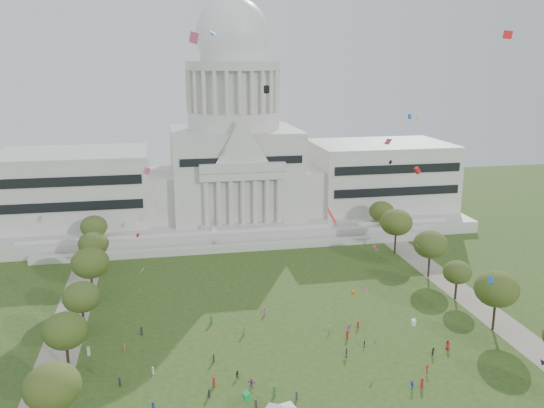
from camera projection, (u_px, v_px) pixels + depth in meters
name	position (u px, v px, depth m)	size (l,w,h in m)	color
ground	(321.00, 396.00, 101.87)	(400.00, 400.00, 0.00)	#314A18
capitol	(235.00, 163.00, 204.48)	(160.00, 64.50, 91.30)	beige
path_left	(63.00, 342.00, 121.36)	(8.00, 160.00, 0.04)	gray
path_right	(478.00, 305.00, 139.45)	(8.00, 160.00, 0.04)	gray
row_tree_l_1	(52.00, 387.00, 88.56)	(8.86, 8.86, 12.59)	black
row_tree_l_2	(65.00, 331.00, 107.77)	(8.42, 8.42, 11.97)	black
row_tree_r_2	(497.00, 289.00, 124.42)	(9.55, 9.55, 13.58)	black
row_tree_l_3	(81.00, 297.00, 123.83)	(8.12, 8.12, 11.55)	black
row_tree_r_3	(457.00, 272.00, 141.31)	(7.01, 7.01, 9.98)	black
row_tree_l_4	(90.00, 263.00, 141.14)	(9.29, 9.29, 13.21)	black
row_tree_r_4	(430.00, 244.00, 155.64)	(9.19, 9.19, 13.06)	black
row_tree_l_5	(93.00, 244.00, 158.85)	(8.33, 8.33, 11.85)	black
row_tree_r_5	(396.00, 222.00, 174.41)	(9.82, 9.82, 13.96)	black
row_tree_l_6	(94.00, 227.00, 175.82)	(8.19, 8.19, 11.64)	black
row_tree_r_6	(382.00, 212.00, 192.29)	(8.42, 8.42, 11.97)	black
person_0	(448.00, 344.00, 118.11)	(1.01, 0.66, 2.08)	#B21E1E
person_2	(433.00, 352.00, 115.41)	(0.86, 0.53, 1.77)	#26262B
person_3	(412.00, 385.00, 103.66)	(1.13, 0.58, 1.75)	navy
person_4	(346.00, 353.00, 114.91)	(1.14, 0.62, 1.94)	#4C4C51
person_5	(252.00, 383.00, 104.33)	(1.62, 0.64, 1.75)	#994C8C
person_8	(237.00, 375.00, 107.31)	(0.77, 0.47, 1.58)	#26262B
person_9	(427.00, 369.00, 109.03)	(1.12, 0.58, 1.73)	#B21E1E
person_10	(364.00, 344.00, 119.00)	(0.83, 0.45, 1.42)	#26262B
distant_crowd	(233.00, 358.00, 113.08)	(61.27, 40.29, 1.94)	#B21E1E
kite_swarm	(335.00, 222.00, 101.80)	(89.34, 99.65, 60.43)	black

